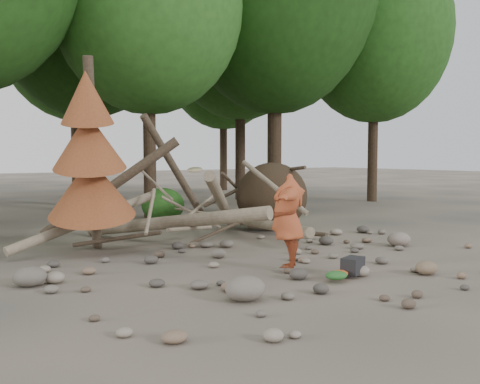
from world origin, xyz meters
TOP-DOWN VIEW (x-y plane):
  - ground at (0.00, 0.00)m, footprint 120.00×120.00m
  - deadfall_pile at (2.02, 4.24)m, footprint 8.55×5.24m
  - dead_conifer at (-3.12, 3.37)m, footprint 2.06×2.16m
  - bush_mid at (0.80, 7.80)m, footprint 1.40×1.40m
  - bush_right at (5.00, 7.00)m, footprint 2.00×2.00m
  - frisbee_thrower at (-0.57, -0.25)m, footprint 3.13×1.84m
  - backpack at (0.09, -1.29)m, footprint 0.52×0.43m
  - cloth_green at (-0.46, -1.43)m, footprint 0.40×0.34m
  - cloth_orange at (-0.28, -1.32)m, footprint 0.34×0.28m
  - boulder_front_left at (-2.42, -1.48)m, footprint 0.63×0.57m
  - boulder_front_right at (1.34, -1.93)m, footprint 0.42×0.38m
  - boulder_mid_right at (3.40, 0.36)m, footprint 0.58×0.52m
  - boulder_mid_left at (-4.89, 1.28)m, footprint 0.56×0.51m

SIDE VIEW (x-z plane):
  - ground at x=0.00m, z-range 0.00..0.00m
  - cloth_orange at x=-0.28m, z-range 0.00..0.12m
  - cloth_green at x=-0.46m, z-range 0.00..0.15m
  - boulder_front_right at x=1.34m, z-range 0.00..0.25m
  - backpack at x=0.09m, z-range 0.00..0.30m
  - boulder_mid_left at x=-4.89m, z-range 0.00..0.34m
  - boulder_mid_right at x=3.40m, z-range 0.00..0.35m
  - boulder_front_left at x=-2.42m, z-range 0.00..0.38m
  - bush_mid at x=0.80m, z-range 0.00..1.12m
  - bush_right at x=5.00m, z-range 0.00..1.60m
  - deadfall_pile at x=2.02m, z-range -0.70..2.60m
  - frisbee_thrower at x=-0.57m, z-range 0.00..1.93m
  - dead_conifer at x=-3.12m, z-range -0.06..4.29m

